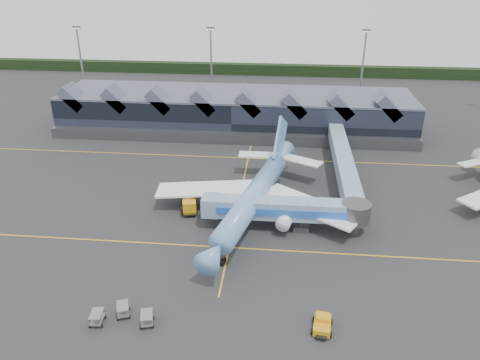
# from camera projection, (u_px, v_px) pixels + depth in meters

# --- Properties ---
(ground) EXTENTS (260.00, 260.00, 0.00)m
(ground) POSITION_uv_depth(u_px,v_px,m) (235.00, 222.00, 80.70)
(ground) COLOR #242527
(ground) RESTS_ON ground
(taxi_stripes) EXTENTS (120.00, 60.00, 0.01)m
(taxi_stripes) POSITION_uv_depth(u_px,v_px,m) (240.00, 195.00, 89.65)
(taxi_stripes) COLOR yellow
(taxi_stripes) RESTS_ON ground
(tree_line_far) EXTENTS (260.00, 4.00, 4.00)m
(tree_line_far) POSITION_uv_depth(u_px,v_px,m) (266.00, 69.00, 178.38)
(tree_line_far) COLOR black
(tree_line_far) RESTS_ON ground
(terminal) EXTENTS (90.00, 22.25, 12.52)m
(terminal) POSITION_uv_depth(u_px,v_px,m) (235.00, 111.00, 121.45)
(terminal) COLOR black
(terminal) RESTS_ON ground
(light_masts) EXTENTS (132.40, 42.56, 22.45)m
(light_masts) POSITION_uv_depth(u_px,v_px,m) (334.00, 71.00, 129.65)
(light_masts) COLOR gray
(light_masts) RESTS_ON ground
(main_airliner) EXTENTS (36.42, 42.62, 13.84)m
(main_airliner) POSITION_uv_depth(u_px,v_px,m) (256.00, 194.00, 81.30)
(main_airliner) COLOR #71B2E5
(main_airliner) RESTS_ON ground
(jet_bridge) EXTENTS (27.59, 4.76, 5.63)m
(jet_bridge) POSITION_uv_depth(u_px,v_px,m) (294.00, 210.00, 76.70)
(jet_bridge) COLOR #79A9CA
(jet_bridge) RESTS_ON ground
(fuel_truck) EXTENTS (4.25, 9.42, 3.14)m
(fuel_truck) POSITION_uv_depth(u_px,v_px,m) (189.00, 197.00, 85.04)
(fuel_truck) COLOR black
(fuel_truck) RESTS_ON ground
(pushback_tug) EXTENTS (2.77, 4.00, 1.68)m
(pushback_tug) POSITION_uv_depth(u_px,v_px,m) (322.00, 324.00, 57.24)
(pushback_tug) COLOR orange
(pushback_tug) RESTS_ON ground
(baggage_carts) EXTENTS (8.02, 4.22, 1.58)m
(baggage_carts) POSITION_uv_depth(u_px,v_px,m) (122.00, 315.00, 58.50)
(baggage_carts) COLOR gray
(baggage_carts) RESTS_ON ground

